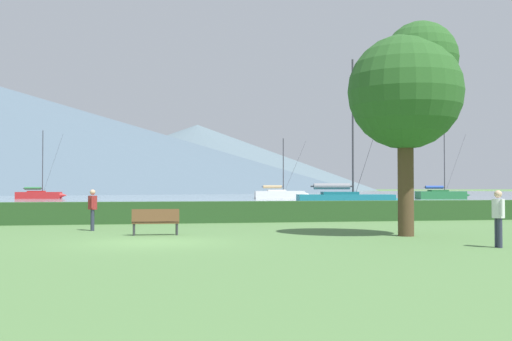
{
  "coord_description": "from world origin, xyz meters",
  "views": [
    {
      "loc": [
        -0.95,
        -20.38,
        1.73
      ],
      "look_at": [
        13.18,
        47.09,
        3.55
      ],
      "focal_mm": 45.01,
      "sensor_mm": 36.0,
      "label": 1
    }
  ],
  "objects_px": {
    "sailboat_slip_0": "(280,194)",
    "sailboat_slip_4": "(346,200)",
    "sailboat_slip_5": "(39,195)",
    "person_seated_viewer": "(498,214)",
    "park_bench_near_path": "(156,221)",
    "person_standing_walker": "(93,206)",
    "park_tree": "(409,86)",
    "sailboat_slip_1": "(441,194)"
  },
  "relations": [
    {
      "from": "sailboat_slip_1",
      "to": "sailboat_slip_5",
      "type": "xyz_separation_m",
      "value": [
        -59.46,
        13.71,
        -0.06
      ]
    },
    {
      "from": "sailboat_slip_5",
      "to": "person_standing_walker",
      "type": "height_order",
      "value": "sailboat_slip_5"
    },
    {
      "from": "sailboat_slip_0",
      "to": "person_seated_viewer",
      "type": "bearing_deg",
      "value": -93.4
    },
    {
      "from": "park_bench_near_path",
      "to": "park_tree",
      "type": "bearing_deg",
      "value": -11.5
    },
    {
      "from": "sailboat_slip_1",
      "to": "person_seated_viewer",
      "type": "bearing_deg",
      "value": -112.36
    },
    {
      "from": "park_tree",
      "to": "sailboat_slip_0",
      "type": "bearing_deg",
      "value": 79.55
    },
    {
      "from": "sailboat_slip_4",
      "to": "park_bench_near_path",
      "type": "xyz_separation_m",
      "value": [
        -16.08,
        -24.37,
        -0.19
      ]
    },
    {
      "from": "sailboat_slip_5",
      "to": "sailboat_slip_4",
      "type": "bearing_deg",
      "value": -51.42
    },
    {
      "from": "sailboat_slip_4",
      "to": "sailboat_slip_0",
      "type": "bearing_deg",
      "value": 91.61
    },
    {
      "from": "person_seated_viewer",
      "to": "sailboat_slip_4",
      "type": "bearing_deg",
      "value": 85.99
    },
    {
      "from": "sailboat_slip_4",
      "to": "person_seated_viewer",
      "type": "distance_m",
      "value": 31.87
    },
    {
      "from": "sailboat_slip_5",
      "to": "person_seated_viewer",
      "type": "distance_m",
      "value": 88.82
    },
    {
      "from": "sailboat_slip_0",
      "to": "sailboat_slip_4",
      "type": "bearing_deg",
      "value": -91.67
    },
    {
      "from": "sailboat_slip_1",
      "to": "park_bench_near_path",
      "type": "relative_size",
      "value": 5.96
    },
    {
      "from": "sailboat_slip_5",
      "to": "park_tree",
      "type": "distance_m",
      "value": 84.36
    },
    {
      "from": "park_tree",
      "to": "sailboat_slip_1",
      "type": "bearing_deg",
      "value": 61.21
    },
    {
      "from": "person_standing_walker",
      "to": "sailboat_slip_1",
      "type": "bearing_deg",
      "value": 53.98
    },
    {
      "from": "sailboat_slip_4",
      "to": "sailboat_slip_1",
      "type": "bearing_deg",
      "value": 63.21
    },
    {
      "from": "sailboat_slip_0",
      "to": "sailboat_slip_4",
      "type": "height_order",
      "value": "sailboat_slip_4"
    },
    {
      "from": "park_bench_near_path",
      "to": "person_seated_viewer",
      "type": "bearing_deg",
      "value": -33.33
    },
    {
      "from": "sailboat_slip_0",
      "to": "sailboat_slip_1",
      "type": "xyz_separation_m",
      "value": [
        23.42,
        -6.62,
        -0.01
      ]
    },
    {
      "from": "person_seated_viewer",
      "to": "park_tree",
      "type": "xyz_separation_m",
      "value": [
        -0.59,
        4.6,
        4.4
      ]
    },
    {
      "from": "sailboat_slip_4",
      "to": "park_tree",
      "type": "relative_size",
      "value": 1.54
    },
    {
      "from": "sailboat_slip_1",
      "to": "person_seated_viewer",
      "type": "height_order",
      "value": "sailboat_slip_1"
    },
    {
      "from": "sailboat_slip_0",
      "to": "park_bench_near_path",
      "type": "height_order",
      "value": "sailboat_slip_0"
    },
    {
      "from": "person_seated_viewer",
      "to": "sailboat_slip_1",
      "type": "bearing_deg",
      "value": 71.18
    },
    {
      "from": "park_bench_near_path",
      "to": "person_seated_viewer",
      "type": "height_order",
      "value": "person_seated_viewer"
    },
    {
      "from": "sailboat_slip_5",
      "to": "person_standing_walker",
      "type": "relative_size",
      "value": 6.33
    },
    {
      "from": "person_standing_walker",
      "to": "park_tree",
      "type": "xyz_separation_m",
      "value": [
        11.19,
        -5.21,
        4.4
      ]
    },
    {
      "from": "sailboat_slip_1",
      "to": "park_bench_near_path",
      "type": "height_order",
      "value": "sailboat_slip_1"
    },
    {
      "from": "sailboat_slip_4",
      "to": "park_tree",
      "type": "height_order",
      "value": "sailboat_slip_4"
    },
    {
      "from": "sailboat_slip_4",
      "to": "park_tree",
      "type": "distance_m",
      "value": 27.93
    },
    {
      "from": "park_bench_near_path",
      "to": "sailboat_slip_1",
      "type": "bearing_deg",
      "value": 57.35
    },
    {
      "from": "park_bench_near_path",
      "to": "sailboat_slip_4",
      "type": "bearing_deg",
      "value": 59.06
    },
    {
      "from": "sailboat_slip_0",
      "to": "person_seated_viewer",
      "type": "relative_size",
      "value": 5.62
    },
    {
      "from": "sailboat_slip_1",
      "to": "park_tree",
      "type": "bearing_deg",
      "value": -114.3
    },
    {
      "from": "park_bench_near_path",
      "to": "person_seated_viewer",
      "type": "xyz_separation_m",
      "value": [
        9.43,
        -6.8,
        0.44
      ]
    },
    {
      "from": "sailboat_slip_0",
      "to": "park_bench_near_path",
      "type": "relative_size",
      "value": 5.4
    },
    {
      "from": "sailboat_slip_0",
      "to": "park_tree",
      "type": "bearing_deg",
      "value": -94.42
    },
    {
      "from": "sailboat_slip_0",
      "to": "person_standing_walker",
      "type": "bearing_deg",
      "value": -103.81
    },
    {
      "from": "park_tree",
      "to": "sailboat_slip_5",
      "type": "bearing_deg",
      "value": 105.4
    },
    {
      "from": "sailboat_slip_4",
      "to": "park_tree",
      "type": "bearing_deg",
      "value": -95.91
    }
  ]
}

